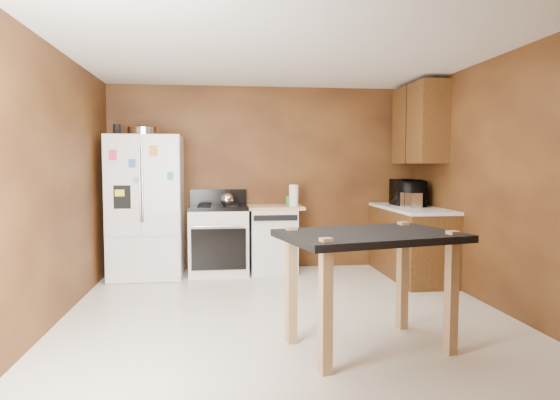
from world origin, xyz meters
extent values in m
plane|color=white|center=(0.00, 0.00, 0.00)|extent=(4.50, 4.50, 0.00)
plane|color=white|center=(0.00, 0.00, 2.50)|extent=(4.50, 4.50, 0.00)
plane|color=brown|center=(0.00, 2.25, 1.25)|extent=(4.20, 0.00, 4.20)
plane|color=brown|center=(0.00, -2.25, 1.25)|extent=(4.20, 0.00, 4.20)
plane|color=brown|center=(-2.10, 0.00, 1.25)|extent=(0.00, 4.50, 4.50)
plane|color=brown|center=(2.10, 0.00, 1.25)|extent=(0.00, 4.50, 4.50)
cylinder|color=silver|center=(-1.57, 1.90, 1.85)|extent=(0.41, 0.41, 0.10)
cylinder|color=black|center=(-1.88, 1.81, 1.87)|extent=(0.09, 0.09, 0.13)
sphere|color=silver|center=(-0.53, 1.81, 0.99)|extent=(0.17, 0.17, 0.17)
cylinder|color=white|center=(0.34, 1.82, 1.03)|extent=(0.15, 0.15, 0.28)
cylinder|color=green|center=(0.31, 2.00, 0.95)|extent=(0.15, 0.15, 0.12)
cube|color=silver|center=(1.76, 1.35, 0.99)|extent=(0.21, 0.28, 0.18)
imported|color=black|center=(1.82, 1.64, 1.05)|extent=(0.39, 0.56, 0.31)
cube|color=white|center=(-1.55, 1.88, 0.90)|extent=(0.90, 0.75, 1.80)
cube|color=white|center=(-1.78, 1.49, 1.18)|extent=(0.43, 0.02, 1.20)
cube|color=white|center=(-1.32, 1.49, 1.18)|extent=(0.43, 0.02, 1.20)
cube|color=white|center=(-1.55, 1.49, 0.28)|extent=(0.88, 0.02, 0.54)
cube|color=black|center=(-1.78, 1.48, 1.05)|extent=(0.20, 0.01, 0.28)
cylinder|color=silver|center=(-1.56, 1.46, 1.20)|extent=(0.02, 0.02, 0.90)
cylinder|color=silver|center=(-1.54, 1.46, 1.20)|extent=(0.02, 0.02, 0.90)
cube|color=#F0385E|center=(-1.87, 1.46, 1.55)|extent=(0.09, 0.00, 0.12)
cube|color=blue|center=(-1.65, 1.46, 1.45)|extent=(0.08, 0.00, 0.10)
cube|color=#FFAF35|center=(-1.40, 1.46, 1.60)|extent=(0.10, 0.00, 0.13)
cube|color=#3BA572|center=(-1.21, 1.46, 1.30)|extent=(0.07, 0.00, 0.09)
cube|color=#FFF82A|center=(-1.80, 1.46, 1.10)|extent=(0.11, 0.00, 0.08)
cube|color=white|center=(-1.25, 1.46, 0.80)|extent=(0.09, 0.00, 0.10)
cube|color=#86AACA|center=(-1.60, 1.46, 1.25)|extent=(0.07, 0.00, 0.07)
cube|color=white|center=(-0.64, 1.93, 0.42)|extent=(0.76, 0.65, 0.85)
cube|color=black|center=(-0.64, 1.93, 0.88)|extent=(0.76, 0.65, 0.05)
cube|color=black|center=(-0.64, 2.21, 1.00)|extent=(0.76, 0.06, 0.20)
cube|color=black|center=(-0.64, 1.59, 0.38)|extent=(0.68, 0.02, 0.52)
cylinder|color=silver|center=(-0.64, 1.58, 0.67)|extent=(0.62, 0.02, 0.02)
cylinder|color=black|center=(-0.82, 2.08, 0.91)|extent=(0.17, 0.17, 0.02)
cylinder|color=black|center=(-0.46, 2.08, 0.91)|extent=(0.17, 0.17, 0.02)
cylinder|color=black|center=(-0.82, 1.77, 0.91)|extent=(0.17, 0.17, 0.02)
cylinder|color=black|center=(-0.46, 1.77, 0.91)|extent=(0.17, 0.17, 0.02)
cube|color=white|center=(0.08, 1.95, 0.42)|extent=(0.60, 0.60, 0.85)
cube|color=black|center=(0.08, 1.64, 0.76)|extent=(0.56, 0.02, 0.07)
cube|color=tan|center=(0.08, 1.95, 0.87)|extent=(0.78, 0.62, 0.04)
cube|color=brown|center=(1.80, 1.45, 0.43)|extent=(0.60, 1.55, 0.86)
cube|color=white|center=(1.80, 1.45, 0.88)|extent=(0.63, 1.58, 0.04)
cube|color=brown|center=(1.93, 1.55, 1.95)|extent=(0.35, 1.05, 1.00)
cube|color=black|center=(1.75, 1.55, 1.95)|extent=(0.01, 0.01, 1.00)
cube|color=black|center=(0.52, -0.93, 0.89)|extent=(1.48, 1.15, 0.05)
cube|color=#A27B4F|center=(-0.06, -0.73, 0.47)|extent=(0.09, 0.09, 0.94)
cube|color=#A27B4F|center=(0.95, -0.50, 0.47)|extent=(0.09, 0.09, 0.94)
cube|color=#A27B4F|center=(0.08, -1.36, 0.47)|extent=(0.09, 0.09, 0.94)
cube|color=#A27B4F|center=(1.10, -1.12, 0.47)|extent=(0.09, 0.09, 0.94)
camera|label=1|loc=(-0.63, -4.62, 1.43)|focal=32.00mm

